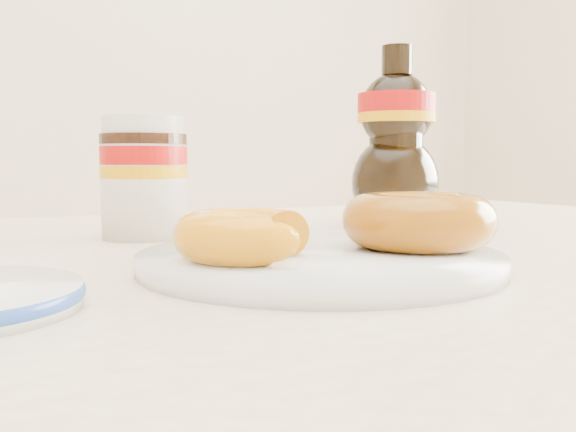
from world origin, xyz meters
name	(u,v)px	position (x,y,z in m)	size (l,w,h in m)	color
dining_table	(271,346)	(0.00, 0.10, 0.67)	(1.40, 0.90, 0.75)	#FDEAC0
plate	(320,260)	(-0.01, 0.01, 0.76)	(0.26, 0.26, 0.01)	white
donut_bitten	(244,235)	(-0.07, 0.00, 0.78)	(0.09, 0.09, 0.03)	orange
donut_whole	(418,220)	(0.07, -0.01, 0.78)	(0.12, 0.12, 0.04)	#8B4F08
nutella_jar	(144,173)	(-0.07, 0.25, 0.82)	(0.09, 0.09, 0.12)	white
syrup_bottle	(396,137)	(0.23, 0.23, 0.86)	(0.11, 0.09, 0.21)	black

